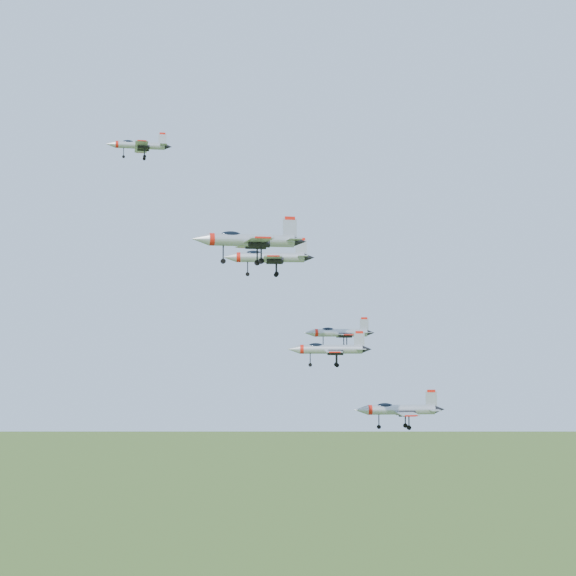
{
  "coord_description": "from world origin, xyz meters",
  "views": [
    {
      "loc": [
        -1.33,
        -118.47,
        131.06
      ],
      "look_at": [
        4.04,
        -3.81,
        136.59
      ],
      "focal_mm": 50.0,
      "sensor_mm": 36.0,
      "label": 1
    }
  ],
  "objects": [
    {
      "name": "jet_lead",
      "position": [
        -19.39,
        9.55,
        160.11
      ],
      "size": [
        10.55,
        8.83,
        2.82
      ],
      "rotation": [
        0.0,
        0.0,
        0.16
      ],
      "color": "#9AA0A6"
    },
    {
      "name": "jet_trail",
      "position": [
        20.42,
        -1.08,
        118.89
      ],
      "size": [
        13.5,
        11.1,
        3.62
      ],
      "rotation": [
        0.0,
        0.0,
        0.03
      ],
      "color": "#9AA0A6"
    },
    {
      "name": "jet_left_low",
      "position": [
        12.73,
        9.17,
        130.09
      ],
      "size": [
        11.66,
        9.7,
        3.11
      ],
      "rotation": [
        0.0,
        0.0,
        0.11
      ],
      "color": "#9AA0A6"
    },
    {
      "name": "jet_left_high",
      "position": [
        1.1,
        -3.77,
        141.04
      ],
      "size": [
        13.25,
        10.88,
        3.55
      ],
      "rotation": [
        0.0,
        0.0,
        0.01
      ],
      "color": "#9AA0A6"
    },
    {
      "name": "jet_right_low",
      "position": [
        8.83,
        -14.28,
        128.14
      ],
      "size": [
        11.05,
        9.11,
        2.96
      ],
      "rotation": [
        0.0,
        0.0,
        -0.04
      ],
      "color": "#9AA0A6"
    },
    {
      "name": "jet_right_high",
      "position": [
        -1.61,
        -22.61,
        141.46
      ],
      "size": [
        14.05,
        11.79,
        3.77
      ],
      "rotation": [
        0.0,
        0.0,
        0.18
      ],
      "color": "#9AA0A6"
    }
  ]
}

